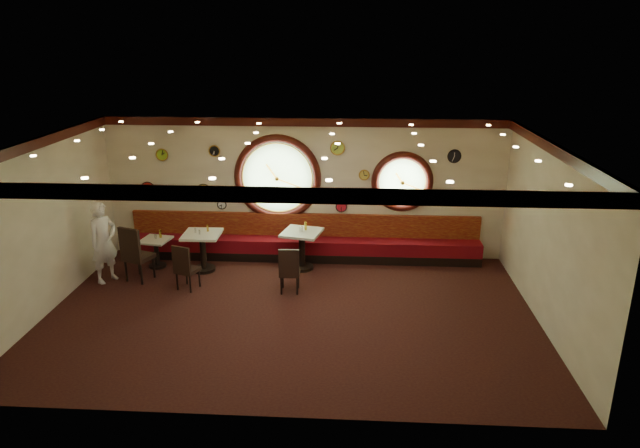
{
  "coord_description": "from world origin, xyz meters",
  "views": [
    {
      "loc": [
        1.13,
        -9.45,
        4.93
      ],
      "look_at": [
        0.5,
        0.8,
        1.5
      ],
      "focal_mm": 32.0,
      "sensor_mm": 36.0,
      "label": 1
    }
  ],
  "objects": [
    {
      "name": "chair_b",
      "position": [
        -2.23,
        0.9,
        0.55
      ],
      "size": [
        0.52,
        0.52,
        0.6
      ],
      "rotation": [
        0.0,
        0.0,
        -0.35
      ],
      "color": "black",
      "rests_on": "floor"
    },
    {
      "name": "molding_left",
      "position": [
        -4.45,
        0.0,
        3.11
      ],
      "size": [
        0.1,
        6.0,
        0.18
      ],
      "primitive_type": "cube",
      "color": "#330D09",
      "rests_on": "wall_back"
    },
    {
      "name": "wall_clock_6",
      "position": [
        -1.9,
        2.96,
        1.2
      ],
      "size": [
        0.2,
        0.03,
        0.2
      ],
      "primitive_type": "cylinder",
      "rotation": [
        1.57,
        0.0,
        0.0
      ],
      "color": "white",
      "rests_on": "wall_back"
    },
    {
      "name": "wall_clock_8",
      "position": [
        0.85,
        2.96,
        1.2
      ],
      "size": [
        0.24,
        0.03,
        0.24
      ],
      "primitive_type": "cylinder",
      "rotation": [
        1.57,
        0.0,
        0.0
      ],
      "color": "red",
      "rests_on": "wall_back"
    },
    {
      "name": "ceiling",
      "position": [
        0.0,
        0.0,
        3.2
      ],
      "size": [
        9.0,
        6.0,
        0.02
      ],
      "primitive_type": "cube",
      "color": "#BF8C35",
      "rests_on": "wall_back"
    },
    {
      "name": "wall_back",
      "position": [
        0.0,
        3.0,
        1.6
      ],
      "size": [
        9.0,
        0.02,
        3.2
      ],
      "primitive_type": "cube",
      "color": "beige",
      "rests_on": "floor"
    },
    {
      "name": "condiment_b_pepper",
      "position": [
        -2.15,
        1.85,
        0.91
      ],
      "size": [
        0.04,
        0.04,
        0.1
      ],
      "primitive_type": "cylinder",
      "color": "#BABABE",
      "rests_on": "table_b"
    },
    {
      "name": "wall_clock_7",
      "position": [
        3.3,
        2.96,
        2.4
      ],
      "size": [
        0.28,
        0.03,
        0.28
      ],
      "primitive_type": "cylinder",
      "rotation": [
        1.57,
        0.0,
        0.0
      ],
      "color": "black",
      "rests_on": "wall_back"
    },
    {
      "name": "wall_clock_9",
      "position": [
        -3.6,
        2.96,
        1.55
      ],
      "size": [
        0.32,
        0.03,
        0.32
      ],
      "primitive_type": "cylinder",
      "rotation": [
        1.57,
        0.0,
        0.0
      ],
      "color": "red",
      "rests_on": "wall_back"
    },
    {
      "name": "wall_right",
      "position": [
        4.5,
        0.0,
        1.6
      ],
      "size": [
        0.02,
        6.0,
        3.2
      ],
      "primitive_type": "cube",
      "color": "beige",
      "rests_on": "floor"
    },
    {
      "name": "condiment_a_pepper",
      "position": [
        -3.2,
        2.07,
        0.71
      ],
      "size": [
        0.04,
        0.04,
        0.11
      ],
      "primitive_type": "cylinder",
      "color": "silver",
      "rests_on": "table_a"
    },
    {
      "name": "wall_clock_0",
      "position": [
        3.55,
        2.96,
        1.45
      ],
      "size": [
        0.34,
        0.03,
        0.34
      ],
      "primitive_type": "cylinder",
      "rotation": [
        1.57,
        0.0,
        0.0
      ],
      "color": "white",
      "rests_on": "wall_back"
    },
    {
      "name": "condiment_c_pepper",
      "position": [
        0.02,
        2.16,
        0.92
      ],
      "size": [
        0.04,
        0.04,
        0.11
      ],
      "primitive_type": "cylinder",
      "color": "silver",
      "rests_on": "table_c"
    },
    {
      "name": "waiter",
      "position": [
        -4.0,
        1.26,
        0.86
      ],
      "size": [
        0.67,
        0.75,
        1.72
      ],
      "primitive_type": "imported",
      "rotation": [
        0.0,
        0.0,
        1.06
      ],
      "color": "white",
      "rests_on": "floor"
    },
    {
      "name": "molding_right",
      "position": [
        4.45,
        0.0,
        3.11
      ],
      "size": [
        0.1,
        6.0,
        0.18
      ],
      "primitive_type": "cube",
      "color": "#330D09",
      "rests_on": "wall_back"
    },
    {
      "name": "wall_left",
      "position": [
        -4.5,
        0.0,
        1.6
      ],
      "size": [
        0.02,
        6.0,
        3.2
      ],
      "primitive_type": "cube",
      "color": "beige",
      "rests_on": "floor"
    },
    {
      "name": "condiment_b_salt",
      "position": [
        -2.27,
        1.94,
        0.92
      ],
      "size": [
        0.04,
        0.04,
        0.11
      ],
      "primitive_type": "cylinder",
      "color": "silver",
      "rests_on": "table_b"
    },
    {
      "name": "molding_back",
      "position": [
        0.0,
        2.95,
        3.11
      ],
      "size": [
        9.0,
        0.1,
        0.18
      ],
      "primitive_type": "cube",
      "color": "#330D09",
      "rests_on": "wall_back"
    },
    {
      "name": "porthole_right_ring",
      "position": [
        2.2,
        2.95,
        1.8
      ],
      "size": [
        1.09,
        0.03,
        1.09
      ],
      "primitive_type": "torus",
      "rotation": [
        1.57,
        0.0,
        0.0
      ],
      "color": "gold",
      "rests_on": "wall_back"
    },
    {
      "name": "floor",
      "position": [
        0.0,
        0.0,
        0.0
      ],
      "size": [
        9.0,
        6.0,
        0.0
      ],
      "primitive_type": "cube",
      "color": "black",
      "rests_on": "ground"
    },
    {
      "name": "condiment_c_bottle",
      "position": [
        0.09,
        2.25,
        0.96
      ],
      "size": [
        0.06,
        0.06,
        0.18
      ],
      "primitive_type": "cylinder",
      "color": "gold",
      "rests_on": "table_c"
    },
    {
      "name": "banquette_seat",
      "position": [
        0.0,
        2.72,
        0.35
      ],
      "size": [
        8.0,
        0.55,
        0.3
      ],
      "primitive_type": "cube",
      "color": "#5D0711",
      "rests_on": "banquette_base"
    },
    {
      "name": "table_b",
      "position": [
        -2.12,
        1.92,
        0.54
      ],
      "size": [
        0.8,
        0.8,
        0.86
      ],
      "color": "black",
      "rests_on": "floor"
    },
    {
      "name": "condiment_c_salt",
      "position": [
        -0.03,
        2.18,
        0.92
      ],
      "size": [
        0.03,
        0.03,
        0.09
      ],
      "primitive_type": "cylinder",
      "color": "silver",
      "rests_on": "table_c"
    },
    {
      "name": "wall_clock_4",
      "position": [
        0.75,
        2.96,
        2.55
      ],
      "size": [
        0.3,
        0.03,
        0.3
      ],
      "primitive_type": "cylinder",
      "rotation": [
        1.57,
        0.0,
        0.0
      ],
      "color": "#B4DD45",
      "rests_on": "wall_back"
    },
    {
      "name": "wall_clock_2",
      "position": [
        -3.2,
        2.96,
        2.35
      ],
      "size": [
        0.26,
        0.03,
        0.26
      ],
      "primitive_type": "cylinder",
      "rotation": [
        1.57,
        0.0,
        0.0
      ],
      "color": "#8AC327",
      "rests_on": "wall_back"
    },
    {
      "name": "wall_clock_1",
      "position": [
        -2.3,
        2.96,
        1.5
      ],
      "size": [
        0.36,
        0.03,
        0.36
      ],
      "primitive_type": "cylinder",
      "rotation": [
        1.57,
        0.0,
        0.0
      ],
      "color": "yellow",
      "rests_on": "wall_back"
    },
    {
      "name": "table_a",
      "position": [
        -3.21,
        2.05,
        0.41
      ],
      "size": [
        0.69,
        0.69,
        0.66
      ],
      "color": "black",
      "rests_on": "floor"
    },
    {
      "name": "table_c",
      "position": [
        0.02,
        2.15,
        0.55
      ],
      "size": [
        0.95,
        0.95,
        0.87
      ],
      "color": "black",
      "rests_on": "floor"
    },
    {
      "name": "condiment_b_bottle",
      "position": [
        -2.02,
        2.05,
        0.94
      ],
      "size": [
        0.05,
        0.05,
        0.15
      ],
      "primitive_type": "cylinder",
      "color": "gold",
      "rests_on": "table_b"
    },
    {
      "name": "condiment_a_bottle",
      "position": [
        -3.12,
        2.17,
        0.75
      ],
      "size": [
        0.06,
        0.06,
        0.18
      ],
      "primitive_type": "cylinder",
      "color": "gold",
      "rests_on": "table_a"
    },
    {
      "name": "porthole_left_frame",
      "position": [
        -0.6,
        2.98,
        1.85
      ],
      "size": [
        1.98,
        0.18,
        1.98
      ],
      "primitive_type": "torus",
      "rotation": [
        1.57,
        0.0,
        0.0
      ],
      "color": "#330D09",
      "rests_on": "wall_back"
    },
    {
      "name": "wall_clock_5",
      "position": [
        -2.0,
        2.96,
        2.45
      ],
      "size": [
        0.24,
        0.03,
        0.24
      ],
      "primitive_type": "cylinder",
      "rotation": [
        1.57,
        0.0,
        0.0
      ],
      "color": "black",
      "rests_on": "wall_back"
    },
    {
      "name": "chair_c",
      "position": [
        -0.12,
        0.89,
        0.55
      ],
      "size": [
        0.42,
        0.42,
        0.59
      ],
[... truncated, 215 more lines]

